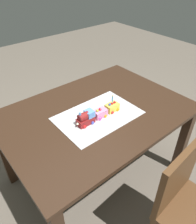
# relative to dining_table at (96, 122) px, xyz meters

# --- Properties ---
(ground_plane) EXTENTS (8.00, 8.00, 0.00)m
(ground_plane) POSITION_rel_dining_table_xyz_m (0.00, 0.00, -0.63)
(ground_plane) COLOR #6B6054
(dining_table) EXTENTS (1.40, 1.00, 0.74)m
(dining_table) POSITION_rel_dining_table_xyz_m (0.00, 0.00, 0.00)
(dining_table) COLOR #382316
(dining_table) RESTS_ON ground
(chair) EXTENTS (0.43, 0.43, 0.86)m
(chair) POSITION_rel_dining_table_xyz_m (0.03, -0.83, -0.16)
(chair) COLOR brown
(chair) RESTS_ON ground
(cake_board) EXTENTS (0.60, 0.40, 0.00)m
(cake_board) POSITION_rel_dining_table_xyz_m (-0.03, -0.06, 0.11)
(cake_board) COLOR silver
(cake_board) RESTS_ON dining_table
(cake_locomotive) EXTENTS (0.14, 0.08, 0.12)m
(cake_locomotive) POSITION_rel_dining_table_xyz_m (-0.15, -0.07, 0.16)
(cake_locomotive) COLOR maroon
(cake_locomotive) RESTS_ON cake_board
(cake_car_flatbed_bubblegum) EXTENTS (0.10, 0.08, 0.07)m
(cake_car_flatbed_bubblegum) POSITION_rel_dining_table_xyz_m (-0.02, -0.07, 0.14)
(cake_car_flatbed_bubblegum) COLOR pink
(cake_car_flatbed_bubblegum) RESTS_ON cake_board
(cake_car_tanker_lemon) EXTENTS (0.10, 0.08, 0.07)m
(cake_car_tanker_lemon) POSITION_rel_dining_table_xyz_m (0.09, -0.07, 0.14)
(cake_car_tanker_lemon) COLOR #F4E04C
(cake_car_tanker_lemon) RESTS_ON cake_board
(birthday_candle) EXTENTS (0.01, 0.01, 0.07)m
(birthday_candle) POSITION_rel_dining_table_xyz_m (0.09, -0.07, 0.22)
(birthday_candle) COLOR #4CA5E5
(birthday_candle) RESTS_ON cake_car_tanker_lemon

